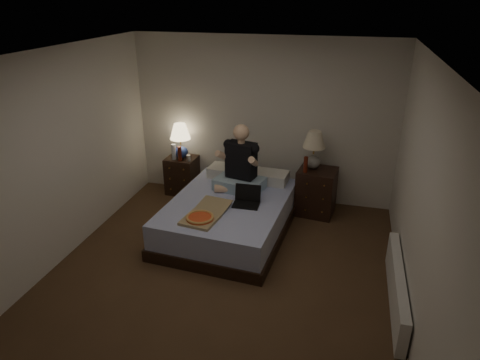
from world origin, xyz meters
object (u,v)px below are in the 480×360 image
(beer_bottle_left, at_px, (180,154))
(person, at_px, (240,158))
(lamp_left, at_px, (181,141))
(bed, at_px, (229,216))
(beer_bottle_right, at_px, (306,165))
(water_bottle, at_px, (174,152))
(nightstand_left, at_px, (182,175))
(soda_can, at_px, (189,158))
(pizza_box, at_px, (200,218))
(lamp_right, at_px, (314,150))
(radiator, at_px, (397,287))
(laptop, at_px, (246,197))
(nightstand_right, at_px, (316,192))

(beer_bottle_left, distance_m, person, 1.26)
(lamp_left, bearing_deg, person, -30.40)
(lamp_left, relative_size, beer_bottle_left, 2.43)
(bed, distance_m, beer_bottle_right, 1.31)
(bed, bearing_deg, beer_bottle_right, 43.29)
(water_bottle, bearing_deg, nightstand_left, 48.64)
(water_bottle, height_order, beer_bottle_right, beer_bottle_right)
(water_bottle, xyz_separation_m, beer_bottle_right, (2.09, -0.21, 0.08))
(soda_can, bearing_deg, bed, -45.66)
(beer_bottle_left, bearing_deg, pizza_box, -60.59)
(lamp_right, bearing_deg, soda_can, 179.48)
(nightstand_left, bearing_deg, pizza_box, -59.28)
(beer_bottle_right, height_order, radiator, beer_bottle_right)
(nightstand_left, relative_size, radiator, 0.38)
(bed, height_order, lamp_right, lamp_right)
(beer_bottle_left, bearing_deg, lamp_left, 100.85)
(lamp_right, bearing_deg, beer_bottle_left, 179.80)
(lamp_left, bearing_deg, water_bottle, -133.17)
(water_bottle, height_order, person, person)
(lamp_left, distance_m, pizza_box, 1.94)
(laptop, bearing_deg, person, 112.00)
(nightstand_left, bearing_deg, beer_bottle_left, -74.40)
(lamp_left, xyz_separation_m, pizza_box, (0.90, -1.68, -0.36))
(beer_bottle_right, bearing_deg, soda_can, 174.00)
(nightstand_right, xyz_separation_m, pizza_box, (-1.27, -1.50, 0.18))
(water_bottle, relative_size, radiator, 0.16)
(beer_bottle_left, xyz_separation_m, beer_bottle_right, (1.98, -0.18, 0.09))
(soda_can, distance_m, person, 1.16)
(lamp_left, xyz_separation_m, soda_can, (0.17, -0.11, -0.23))
(person, distance_m, laptop, 0.62)
(lamp_right, xyz_separation_m, soda_can, (-1.93, 0.02, -0.32))
(nightstand_left, xyz_separation_m, lamp_right, (2.10, -0.13, 0.67))
(beer_bottle_left, distance_m, laptop, 1.67)
(lamp_right, height_order, radiator, lamp_right)
(nightstand_left, relative_size, nightstand_right, 0.87)
(nightstand_right, xyz_separation_m, water_bottle, (-2.26, 0.09, 0.38))
(water_bottle, distance_m, beer_bottle_right, 2.11)
(lamp_left, xyz_separation_m, lamp_right, (2.09, -0.13, 0.09))
(bed, xyz_separation_m, nightstand_left, (-1.09, 1.05, 0.06))
(nightstand_right, bearing_deg, radiator, -53.77)
(bed, distance_m, nightstand_left, 1.52)
(beer_bottle_right, bearing_deg, person, -157.54)
(beer_bottle_left, bearing_deg, bed, -41.25)
(bed, bearing_deg, radiator, -20.18)
(pizza_box, bearing_deg, radiator, -0.01)
(nightstand_left, xyz_separation_m, radiator, (3.20, -2.01, -0.10))
(bed, xyz_separation_m, beer_bottle_left, (-1.06, 0.93, 0.48))
(lamp_left, height_order, radiator, lamp_left)
(lamp_right, distance_m, beer_bottle_left, 2.08)
(nightstand_left, height_order, nightstand_right, nightstand_right)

